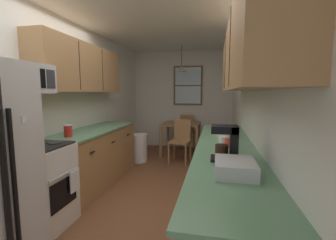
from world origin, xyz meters
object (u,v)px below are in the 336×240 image
(stove_range, at_px, (38,186))
(mug_by_coffeemaker, at_px, (229,143))
(mug_spare, at_px, (223,141))
(dining_table, at_px, (181,128))
(dining_chair_far, at_px, (188,129))
(dining_chair_near, at_px, (181,139))
(storage_canister, at_px, (68,131))
(dish_rack, at_px, (235,167))
(trash_bin, at_px, (139,148))
(coffee_maker, at_px, (228,142))
(microwave_over_range, at_px, (20,78))
(fruit_bowl, at_px, (227,134))

(stove_range, bearing_deg, mug_by_coffeemaker, 10.67)
(stove_range, xyz_separation_m, mug_spare, (1.96, 0.51, 0.47))
(dining_table, bearing_deg, dining_chair_far, 81.84)
(dining_chair_near, xyz_separation_m, storage_canister, (-1.17, -2.12, 0.48))
(dining_chair_far, distance_m, dish_rack, 4.49)
(trash_bin, distance_m, storage_canister, 2.09)
(dining_chair_far, xyz_separation_m, trash_bin, (-0.88, -1.44, -0.20))
(coffee_maker, xyz_separation_m, mug_spare, (-0.02, 0.59, -0.11))
(microwave_over_range, relative_size, dining_chair_far, 0.69)
(dining_chair_near, xyz_separation_m, dining_chair_far, (0.00, 1.27, 0.00))
(dining_chair_near, height_order, dish_rack, dish_rack)
(trash_bin, bearing_deg, mug_spare, -50.58)
(dining_chair_near, height_order, mug_spare, mug_spare)
(dining_chair_near, distance_m, mug_by_coffeemaker, 2.51)
(microwave_over_range, bearing_deg, dining_chair_near, 64.60)
(trash_bin, relative_size, coffee_maker, 1.99)
(storage_canister, relative_size, mug_spare, 1.30)
(dining_table, relative_size, dish_rack, 2.55)
(dining_table, distance_m, dining_chair_far, 0.66)
(mug_spare, bearing_deg, coffee_maker, -88.01)
(stove_range, xyz_separation_m, coffee_maker, (1.98, -0.08, 0.59))
(storage_canister, height_order, coffee_maker, coffee_maker)
(microwave_over_range, height_order, dining_table, microwave_over_range)
(dining_chair_far, xyz_separation_m, mug_by_coffeemaker, (0.85, -3.59, 0.45))
(microwave_over_range, bearing_deg, storage_canister, 79.46)
(mug_by_coffeemaker, bearing_deg, dining_table, 107.61)
(stove_range, height_order, trash_bin, stove_range)
(fruit_bowl, bearing_deg, mug_by_coffeemaker, -91.25)
(mug_spare, bearing_deg, dining_table, 107.27)
(dining_chair_near, xyz_separation_m, mug_spare, (0.79, -2.19, 0.45))
(dining_table, distance_m, storage_canister, 2.98)
(fruit_bowl, bearing_deg, storage_canister, -167.46)
(storage_canister, bearing_deg, trash_bin, 81.26)
(stove_range, relative_size, dining_chair_near, 1.22)
(dining_table, xyz_separation_m, dish_rack, (0.93, -3.75, 0.32))
(stove_range, xyz_separation_m, dining_chair_near, (1.17, 2.70, 0.03))
(dining_chair_near, distance_m, storage_canister, 2.47)
(microwave_over_range, height_order, mug_spare, microwave_over_range)
(dining_chair_near, bearing_deg, stove_range, -113.40)
(storage_canister, distance_m, mug_by_coffeemaker, 2.03)
(mug_by_coffeemaker, bearing_deg, trash_bin, 128.69)
(dining_chair_far, xyz_separation_m, storage_canister, (-1.18, -3.39, 0.48))
(dining_table, relative_size, storage_canister, 5.34)
(stove_range, distance_m, microwave_over_range, 1.16)
(dining_chair_far, distance_m, coffee_maker, 4.16)
(dish_rack, bearing_deg, storage_canister, 153.81)
(storage_canister, relative_size, mug_by_coffeemaker, 1.37)
(trash_bin, bearing_deg, dining_chair_near, 10.70)
(dining_table, bearing_deg, mug_by_coffeemaker, -72.39)
(stove_range, bearing_deg, dining_chair_near, 66.60)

